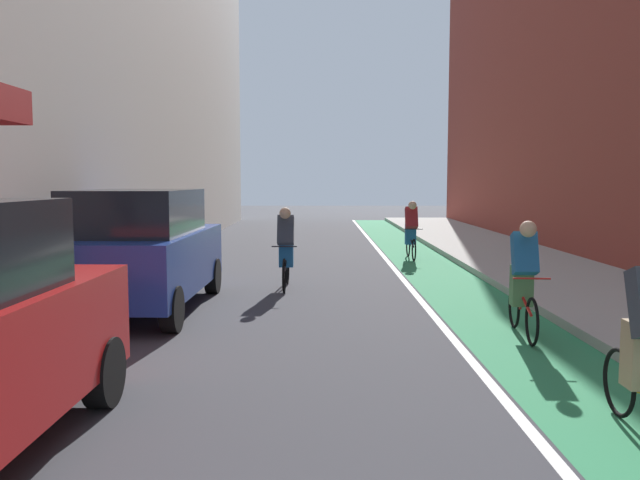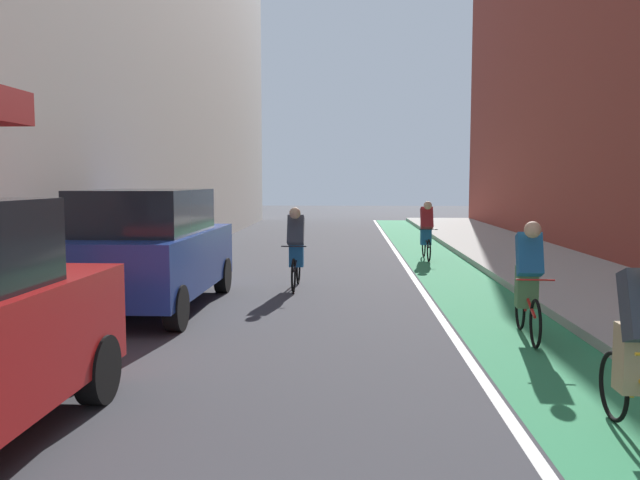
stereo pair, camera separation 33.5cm
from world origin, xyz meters
name	(u,v)px [view 2 (the right image)]	position (x,y,z in m)	size (l,w,h in m)	color
ground_plane	(321,277)	(0.00, 14.75, 0.00)	(82.49, 82.49, 0.00)	#38383D
bike_lane_paint	(441,266)	(2.93, 16.75, 0.00)	(1.60, 37.49, 0.00)	#2D8451
lane_divider_stripe	(405,265)	(2.03, 16.75, 0.00)	(0.12, 37.49, 0.00)	white
sidewalk_right	(541,263)	(5.39, 16.75, 0.07)	(3.33, 37.49, 0.14)	#A8A59E
building_facade_right	(635,1)	(8.26, 18.75, 6.93)	(2.40, 33.49, 13.87)	brown
parked_suv_blue	(150,248)	(-2.68, 10.96, 1.02)	(1.99, 4.33, 1.98)	navy
cyclist_mid	(528,276)	(3.00, 9.21, 0.84)	(0.48, 1.68, 1.60)	black
cyclist_trailing	(296,248)	(-0.44, 13.16, 0.81)	(0.48, 1.71, 1.61)	black
cyclist_far	(426,228)	(2.70, 18.02, 0.84)	(0.48, 1.65, 1.58)	black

